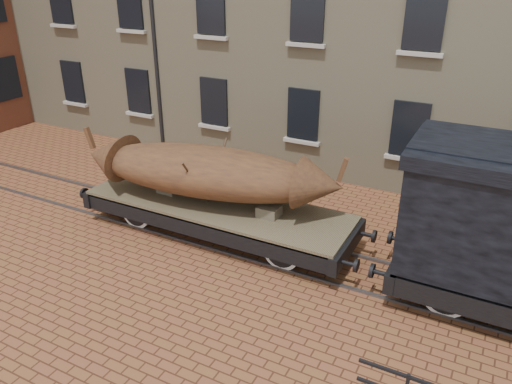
% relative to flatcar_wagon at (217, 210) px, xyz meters
% --- Properties ---
extents(ground, '(90.00, 90.00, 0.00)m').
position_rel_flatcar_wagon_xyz_m(ground, '(2.88, -0.00, -0.78)').
color(ground, brown).
extents(rail_track, '(30.00, 1.52, 0.06)m').
position_rel_flatcar_wagon_xyz_m(rail_track, '(2.88, -0.00, -0.75)').
color(rail_track, '#59595E').
rests_on(rail_track, ground).
extents(flatcar_wagon, '(8.28, 2.25, 1.25)m').
position_rel_flatcar_wagon_xyz_m(flatcar_wagon, '(0.00, 0.00, 0.00)').
color(flatcar_wagon, brown).
rests_on(flatcar_wagon, ground).
extents(iron_boat, '(7.30, 2.94, 1.72)m').
position_rel_flatcar_wagon_xyz_m(iron_boat, '(-0.27, -0.00, 1.07)').
color(iron_boat, brown).
rests_on(iron_boat, flatcar_wagon).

